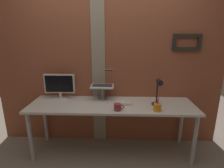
{
  "coord_description": "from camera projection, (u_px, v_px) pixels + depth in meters",
  "views": [
    {
      "loc": [
        0.16,
        -2.17,
        1.62
      ],
      "look_at": [
        0.07,
        0.13,
        0.97
      ],
      "focal_mm": 28.31,
      "sensor_mm": 36.0,
      "label": 1
    }
  ],
  "objects": [
    {
      "name": "desk_lamp",
      "position": [
        158.0,
        89.0,
        2.22
      ],
      "size": [
        0.12,
        0.2,
        0.37
      ],
      "color": "black",
      "rests_on": "desk"
    },
    {
      "name": "laptop_stand",
      "position": [
        102.0,
        91.0,
        2.5
      ],
      "size": [
        0.28,
        0.22,
        0.19
      ],
      "color": "gray",
      "rests_on": "desk"
    },
    {
      "name": "monitor",
      "position": [
        60.0,
        85.0,
        2.5
      ],
      "size": [
        0.43,
        0.18,
        0.36
      ],
      "color": "silver",
      "rests_on": "desk"
    },
    {
      "name": "desk",
      "position": [
        112.0,
        109.0,
        2.38
      ],
      "size": [
        2.2,
        0.6,
        0.72
      ],
      "color": "silver",
      "rests_on": "ground_plane"
    },
    {
      "name": "ground_plane",
      "position": [
        107.0,
        151.0,
        2.53
      ],
      "size": [
        6.0,
        6.0,
        0.0
      ],
      "primitive_type": "plane",
      "color": "gray"
    },
    {
      "name": "laptop",
      "position": [
        103.0,
        81.0,
        2.54
      ],
      "size": [
        0.32,
        0.32,
        0.23
      ],
      "color": "silver",
      "rests_on": "laptop_stand"
    },
    {
      "name": "brick_wall_back",
      "position": [
        108.0,
        59.0,
        2.56
      ],
      "size": [
        3.31,
        0.16,
        2.54
      ],
      "color": "brown",
      "rests_on": "ground_plane"
    },
    {
      "name": "coffee_mug",
      "position": [
        118.0,
        107.0,
        2.15
      ],
      "size": [
        0.13,
        0.09,
        0.08
      ],
      "color": "maroon",
      "rests_on": "desk"
    },
    {
      "name": "pen_cup",
      "position": [
        157.0,
        107.0,
        2.13
      ],
      "size": [
        0.09,
        0.09,
        0.16
      ],
      "color": "orange",
      "rests_on": "desk"
    },
    {
      "name": "paper_clutter_stack",
      "position": [
        124.0,
        103.0,
        2.35
      ],
      "size": [
        0.21,
        0.16,
        0.04
      ],
      "primitive_type": "cube",
      "rotation": [
        0.0,
        0.0,
        0.1
      ],
      "color": "silver",
      "rests_on": "desk"
    }
  ]
}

